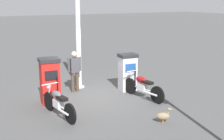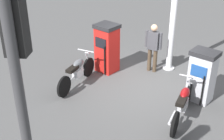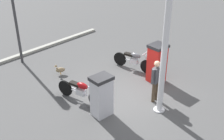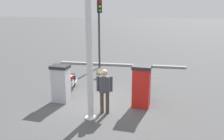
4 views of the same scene
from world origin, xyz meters
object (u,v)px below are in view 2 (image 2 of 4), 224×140
at_px(motorcycle_near_pump, 77,72).
at_px(roadside_traffic_light, 24,103).
at_px(fuel_pump_far, 202,76).
at_px(motorcycle_far_pump, 183,103).
at_px(attendant_person, 153,45).
at_px(fuel_pump_near, 107,48).
at_px(canopy_support_pole, 175,1).

relative_size(motorcycle_near_pump, roadside_traffic_light, 0.50).
bearing_deg(fuel_pump_far, motorcycle_near_pump, -68.54).
xyz_separation_m(motorcycle_far_pump, roadside_traffic_light, (4.43, -0.32, 2.27)).
bearing_deg(attendant_person, fuel_pump_near, -56.47).
relative_size(motorcycle_near_pump, motorcycle_far_pump, 0.98).
height_order(fuel_pump_far, motorcycle_near_pump, fuel_pump_far).
xyz_separation_m(fuel_pump_far, roadside_traffic_light, (5.55, -0.37, 1.97)).
distance_m(fuel_pump_far, canopy_support_pole, 2.56).
xyz_separation_m(fuel_pump_near, motorcycle_far_pump, (1.12, 3.14, -0.36)).
height_order(fuel_pump_far, canopy_support_pole, canopy_support_pole).
distance_m(motorcycle_near_pump, motorcycle_far_pump, 3.32).
height_order(fuel_pump_far, roadside_traffic_light, roadside_traffic_light).
xyz_separation_m(fuel_pump_near, attendant_person, (-0.83, 1.25, 0.11)).
bearing_deg(fuel_pump_near, motorcycle_near_pump, -7.12).
bearing_deg(roadside_traffic_light, motorcycle_near_pump, -144.76).
distance_m(motorcycle_near_pump, attendant_person, 2.61).
relative_size(fuel_pump_near, canopy_support_pole, 0.34).
bearing_deg(motorcycle_far_pump, fuel_pump_far, 177.68).
xyz_separation_m(motorcycle_near_pump, canopy_support_pole, (-2.63, 1.81, 1.86)).
xyz_separation_m(attendant_person, canopy_support_pole, (-0.48, 0.39, 1.39)).
height_order(motorcycle_near_pump, motorcycle_far_pump, same).
xyz_separation_m(motorcycle_far_pump, canopy_support_pole, (-2.43, -1.50, 1.86)).
bearing_deg(motorcycle_far_pump, canopy_support_pole, -148.32).
height_order(fuel_pump_far, attendant_person, attendant_person).
distance_m(motorcycle_far_pump, canopy_support_pole, 3.41).
bearing_deg(motorcycle_far_pump, fuel_pump_near, -109.59).
xyz_separation_m(motorcycle_near_pump, motorcycle_far_pump, (-0.20, 3.31, -0.00)).
distance_m(motorcycle_far_pump, attendant_person, 2.76).
height_order(fuel_pump_far, motorcycle_far_pump, fuel_pump_far).
height_order(motorcycle_far_pump, roadside_traffic_light, roadside_traffic_light).
height_order(roadside_traffic_light, canopy_support_pole, canopy_support_pole).
distance_m(fuel_pump_far, motorcycle_far_pump, 1.16).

